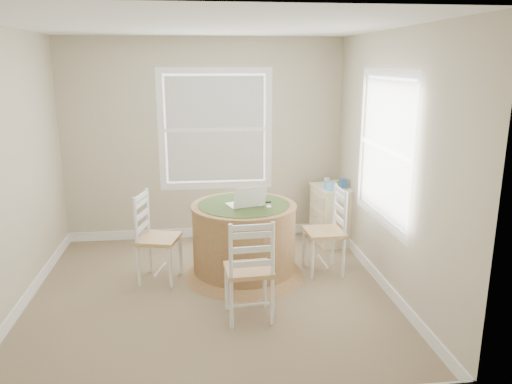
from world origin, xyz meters
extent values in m
cube|color=#7F6C51|center=(0.00, 0.00, -0.01)|extent=(3.60, 3.60, 0.02)
cube|color=white|center=(0.00, 0.00, 2.61)|extent=(3.60, 3.60, 0.02)
cube|color=#B4AB8E|center=(0.00, 1.81, 1.30)|extent=(3.60, 0.02, 2.60)
cube|color=#B4AB8E|center=(0.00, -1.81, 1.30)|extent=(3.60, 0.02, 2.60)
cube|color=#B4AB8E|center=(-1.81, 0.00, 1.30)|extent=(0.02, 3.60, 2.60)
cube|color=#B4AB8E|center=(1.81, 0.00, 1.30)|extent=(0.02, 3.60, 2.60)
cube|color=white|center=(0.00, 1.79, 0.06)|extent=(3.60, 0.02, 0.12)
cube|color=white|center=(-1.79, 0.00, 0.06)|extent=(0.02, 3.60, 0.12)
cube|color=white|center=(1.79, 0.00, 0.06)|extent=(0.02, 3.60, 0.12)
cylinder|color=#9F7847|center=(0.39, 0.47, 0.44)|extent=(1.11, 1.11, 0.72)
cone|color=#9F7847|center=(0.39, 0.47, 0.04)|extent=(1.31, 1.31, 0.08)
cylinder|color=#9F7847|center=(0.39, 0.47, 0.79)|extent=(1.13, 1.13, 0.03)
cylinder|color=#3A5223|center=(0.39, 0.47, 0.81)|extent=(0.99, 0.99, 0.01)
cone|color=#3A5223|center=(0.39, 0.47, 0.75)|extent=(1.09, 1.09, 0.10)
cube|color=white|center=(0.39, 0.46, 0.81)|extent=(0.41, 0.34, 0.02)
cube|color=silver|center=(0.39, 0.46, 0.82)|extent=(0.32, 0.21, 0.00)
cube|color=black|center=(0.44, 0.31, 0.94)|extent=(0.36, 0.17, 0.23)
ellipsoid|color=white|center=(0.55, 0.41, 0.82)|extent=(0.07, 0.11, 0.04)
cube|color=#B7BABF|center=(0.64, 0.35, 0.81)|extent=(0.05, 0.09, 0.02)
cube|color=black|center=(0.66, 0.51, 0.82)|extent=(0.06, 0.06, 0.02)
cube|color=beige|center=(1.61, 1.37, 0.37)|extent=(0.46, 0.58, 0.73)
cube|color=beige|center=(1.61, 1.37, 0.74)|extent=(0.49, 0.62, 0.02)
cube|color=#C8BB93|center=(1.41, 1.34, 0.15)|extent=(0.07, 0.45, 0.16)
cube|color=#C8BB93|center=(1.41, 1.34, 0.37)|extent=(0.07, 0.45, 0.16)
cube|color=#C8BB93|center=(1.41, 1.34, 0.59)|extent=(0.07, 0.45, 0.16)
cube|color=#5F9CDB|center=(1.53, 1.22, 0.80)|extent=(0.14, 0.14, 0.10)
cube|color=#C9E14F|center=(1.66, 1.43, 0.78)|extent=(0.16, 0.12, 0.06)
cube|color=#305692|center=(1.72, 1.29, 0.81)|extent=(0.09, 0.09, 0.12)
cylinder|color=beige|center=(1.56, 1.47, 0.80)|extent=(0.07, 0.07, 0.09)
camera|label=1|loc=(-0.10, -4.64, 2.28)|focal=35.00mm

